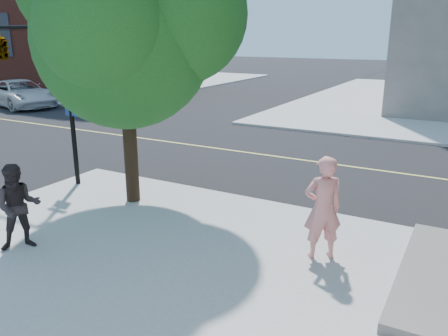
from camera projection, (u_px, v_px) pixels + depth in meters
The scene contains 9 objects.
ground at pixel (122, 177), 13.92m from camera, with size 140.00×140.00×0.00m, color black.
road_ew at pixel (200, 146), 17.69m from camera, with size 140.00×9.00×0.01m, color black.
road_ns at pixel (5, 154), 16.48m from camera, with size 9.00×140.00×0.01m, color black.
sidewalk_nw at pixel (88, 80), 42.64m from camera, with size 26.00×25.00×0.12m, color #ACACAC.
man_on_phone at pixel (323, 208), 8.41m from camera, with size 0.72×0.48×1.99m, color #DF8886.
pedestrian at pixel (19, 207), 8.82m from camera, with size 0.84×0.65×1.72m, color #282224.
street_tree at pixel (127, 18), 10.34m from camera, with size 5.18×4.71×6.87m.
signal_pole at pixel (11, 50), 12.91m from camera, with size 3.95×0.45×4.47m.
car_a at pixel (20, 93), 27.02m from camera, with size 2.63×5.69×1.58m, color silver.
Camera 1 is at (9.19, -10.08, 4.21)m, focal length 36.55 mm.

